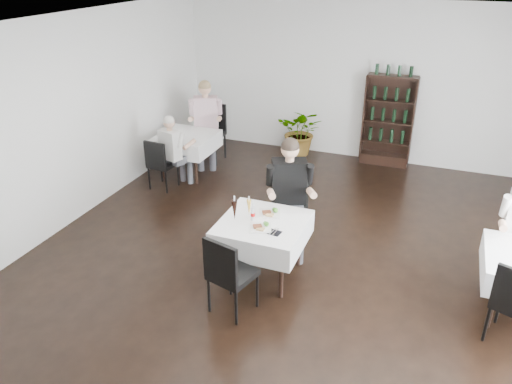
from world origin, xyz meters
The scene contains 18 objects.
room_shell centered at (0.00, 0.00, 1.50)m, with size 9.00×9.00×9.00m.
wine_shelf centered at (0.60, 4.31, 0.85)m, with size 0.90×0.28×1.75m.
main_table centered at (-0.30, 0.00, 0.62)m, with size 1.03×1.03×0.77m.
left_table centered at (-2.70, 2.50, 0.62)m, with size 0.98×0.98×0.77m.
potted_tree centered at (-1.05, 4.20, 0.49)m, with size 0.88×0.76×0.98m, color #1F571E.
main_chair_far centered at (-0.25, 0.74, 0.65)m, with size 0.69×0.69×1.14m.
main_chair_near centered at (-0.39, -0.85, 0.56)m, with size 0.55×0.55×0.99m.
left_chair_far centered at (-2.62, 3.35, 0.62)m, with size 0.50×0.50×1.09m.
left_chair_near centered at (-2.83, 1.75, 0.51)m, with size 0.44×0.45×0.90m.
diner_main centered at (-0.17, 0.66, 0.94)m, with size 0.72×0.76×1.61m.
diner_left_far centered at (-2.58, 3.06, 0.94)m, with size 0.72×0.76×1.62m.
diner_left_near centered at (-2.63, 1.92, 0.76)m, with size 0.55×0.59×1.31m.
plate_far centered at (-0.28, 0.20, 0.79)m, with size 0.33×0.33×0.08m.
plate_near centered at (-0.26, -0.17, 0.79)m, with size 0.33×0.33×0.08m.
pilsner_dark centered at (-0.64, -0.08, 0.90)m, with size 0.08×0.08×0.32m.
pilsner_lager centered at (-0.52, 0.09, 0.88)m, with size 0.06×0.06×0.26m.
coke_bottle centered at (-0.43, 0.00, 0.86)m, with size 0.06×0.06×0.22m.
napkin_cutlery centered at (-0.09, -0.21, 0.78)m, with size 0.18×0.18×0.02m.
Camera 1 is at (1.54, -4.98, 3.74)m, focal length 35.00 mm.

